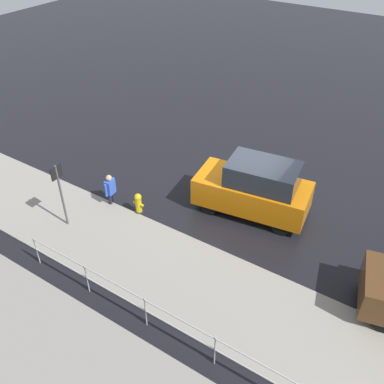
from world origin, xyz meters
name	(u,v)px	position (x,y,z in m)	size (l,w,h in m)	color
ground_plane	(243,203)	(0.00, 0.00, 0.00)	(60.00, 60.00, 0.00)	black
kerb_strip	(179,275)	(0.00, 4.20, 0.02)	(24.00, 3.20, 0.04)	gray
moving_hatchback	(255,188)	(-0.49, 0.26, 1.03)	(4.10, 2.23, 2.06)	orange
fire_hydrant	(138,203)	(2.87, 2.49, 0.40)	(0.42, 0.31, 0.80)	gold
pedestrian	(110,188)	(4.04, 2.60, 0.68)	(0.27, 0.57, 1.22)	blue
metal_railing	(179,326)	(-1.32, 6.10, 0.73)	(10.45, 0.04, 1.05)	#B7BABF
sign_post	(60,187)	(4.50, 4.34, 1.58)	(0.07, 0.44, 2.40)	#4C4C51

